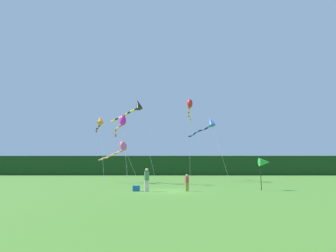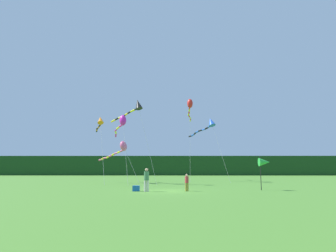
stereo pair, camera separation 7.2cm
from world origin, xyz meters
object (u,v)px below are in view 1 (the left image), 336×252
at_px(person_child, 187,182).
at_px(kite_red, 190,106).
at_px(banner_flag_pole, 264,162).
at_px(kite_magenta, 122,122).
at_px(kite_black, 135,107).
at_px(person_adult, 147,178).
at_px(kite_rainbow, 121,148).
at_px(kite_orange, 100,121).
at_px(cooler_box, 136,188).
at_px(kite_blue, 209,124).

distance_m(person_child, kite_red, 19.61).
xyz_separation_m(banner_flag_pole, kite_magenta, (-13.73, 9.92, 4.96)).
bearing_deg(kite_magenta, kite_black, -37.96).
bearing_deg(person_adult, kite_black, 102.53).
relative_size(kite_rainbow, kite_black, 0.58).
xyz_separation_m(kite_orange, kite_red, (11.70, 4.32, 2.89)).
distance_m(person_adult, kite_black, 12.84).
height_order(person_adult, cooler_box, person_adult).
distance_m(person_adult, kite_red, 20.33).
distance_m(kite_black, kite_red, 10.26).
distance_m(kite_magenta, kite_black, 2.75).
xyz_separation_m(person_adult, kite_orange, (-7.03, 13.03, 6.62)).
relative_size(banner_flag_pole, kite_rainbow, 0.50).
distance_m(kite_rainbow, kite_magenta, 3.08).
xyz_separation_m(person_child, kite_magenta, (-7.16, 10.88, 6.50)).
bearing_deg(kite_rainbow, kite_black, -38.96).
bearing_deg(kite_red, kite_blue, -50.10).
xyz_separation_m(person_adult, banner_flag_pole, (9.77, 1.37, 1.28)).
bearing_deg(kite_orange, kite_magenta, -29.56).
relative_size(person_child, kite_blue, 0.16).
bearing_deg(kite_blue, kite_red, 129.90).
xyz_separation_m(person_adult, person_child, (3.20, 0.42, -0.26)).
relative_size(cooler_box, banner_flag_pole, 0.19).
bearing_deg(kite_rainbow, kite_red, 34.54).
relative_size(kite_rainbow, kite_blue, 0.67).
bearing_deg(kite_red, banner_flag_pole, -72.33).
height_order(kite_rainbow, kite_orange, kite_orange).
relative_size(person_adult, kite_orange, 0.22).
height_order(cooler_box, banner_flag_pole, banner_flag_pole).
bearing_deg(kite_blue, kite_black, -152.92).
relative_size(cooler_box, kite_rainbow, 0.10).
distance_m(person_adult, person_child, 3.24).
distance_m(banner_flag_pole, kite_black, 16.11).
height_order(person_adult, kite_magenta, kite_magenta).
bearing_deg(kite_magenta, kite_red, 35.05).
height_order(person_adult, kite_black, kite_black).
height_order(banner_flag_pole, kite_orange, kite_orange).
height_order(kite_blue, kite_orange, kite_blue).
relative_size(person_adult, banner_flag_pole, 0.64).
height_order(person_child, kite_black, kite_black).
bearing_deg(kite_orange, kite_blue, 6.44).
bearing_deg(person_adult, person_child, 7.43).
bearing_deg(kite_rainbow, person_child, -56.68).
distance_m(kite_rainbow, kite_orange, 4.88).
height_order(person_adult, kite_blue, kite_blue).
relative_size(kite_rainbow, kite_magenta, 0.68).
height_order(kite_orange, kite_black, kite_black).
xyz_separation_m(person_adult, kite_blue, (6.97, 14.61, 6.55)).
xyz_separation_m(person_adult, kite_magenta, (-3.97, 11.30, 6.24)).
relative_size(banner_flag_pole, kite_red, 0.25).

